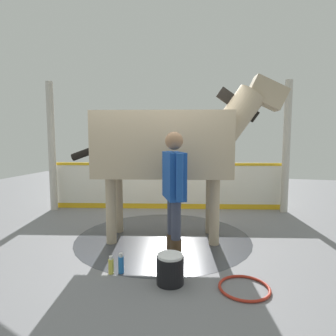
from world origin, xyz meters
name	(u,v)px	position (x,y,z in m)	size (l,w,h in m)	color
ground_plane	(159,241)	(0.00, 0.00, -0.01)	(16.00, 16.00, 0.02)	gray
wet_patch	(163,237)	(0.14, -0.03, 0.00)	(2.90, 2.90, 0.00)	#42444C
barrier_wall	(168,187)	(2.11, 0.37, 0.50)	(1.16, 5.20, 1.08)	silver
roof_post_near	(286,147)	(2.42, -2.24, 1.45)	(0.16, 0.16, 2.90)	#B7B2A8
roof_post_far	(52,147)	(1.35, 2.90, 1.45)	(0.16, 0.16, 2.90)	#B7B2A8
horse	(170,144)	(0.17, -0.14, 1.57)	(1.42, 3.44, 2.64)	tan
handler	(174,187)	(-0.73, -0.41, 1.02)	(0.64, 0.42, 1.75)	#47331E
wash_bucket	(170,269)	(-1.32, -0.50, 0.17)	(0.32, 0.32, 0.34)	black
bottle_shampoo	(111,266)	(-1.26, 0.26, 0.10)	(0.07, 0.07, 0.22)	#D8CC4C
bottle_spray	(121,264)	(-1.22, 0.15, 0.12)	(0.07, 0.07, 0.25)	blue
hose_coil	(244,288)	(-1.26, -1.33, 0.02)	(0.57, 0.57, 0.03)	#B72D1E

